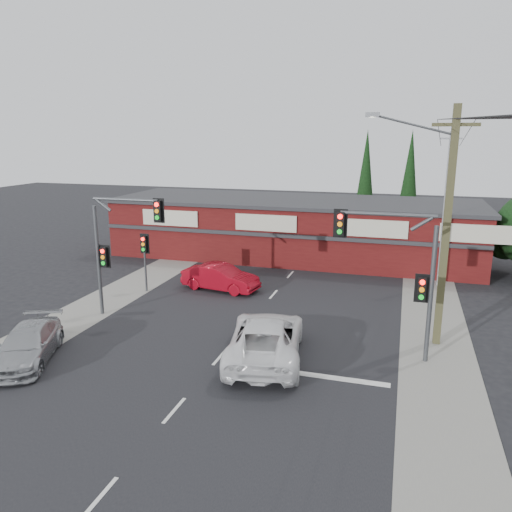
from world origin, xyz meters
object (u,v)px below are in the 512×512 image
(shop_building, at_px, (293,227))
(red_sedan, at_px, (220,277))
(silver_suv, at_px, (28,345))
(utility_pole, at_px, (444,220))
(white_suv, at_px, (266,338))

(shop_building, bearing_deg, red_sedan, -102.99)
(silver_suv, relative_size, shop_building, 0.17)
(silver_suv, relative_size, red_sedan, 1.04)
(silver_suv, bearing_deg, utility_pole, -0.07)
(red_sedan, relative_size, utility_pole, 0.45)
(shop_building, distance_m, utility_pole, 17.15)
(shop_building, xyz_separation_m, utility_pole, (9.36, -14.00, 3.26))
(white_suv, xyz_separation_m, silver_suv, (-9.01, -2.99, -0.17))
(utility_pole, bearing_deg, white_suv, -151.68)
(shop_building, relative_size, utility_pole, 2.73)
(white_suv, xyz_separation_m, red_sedan, (-4.99, 8.03, -0.10))
(red_sedan, bearing_deg, utility_pole, -102.27)
(white_suv, bearing_deg, red_sedan, -68.41)
(white_suv, bearing_deg, silver_suv, 8.11)
(silver_suv, xyz_separation_m, red_sedan, (4.02, 11.03, 0.07))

